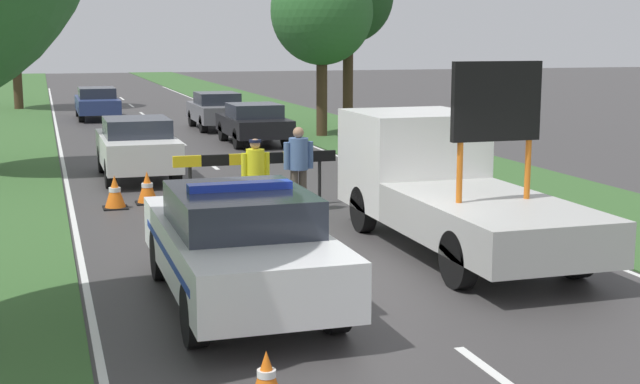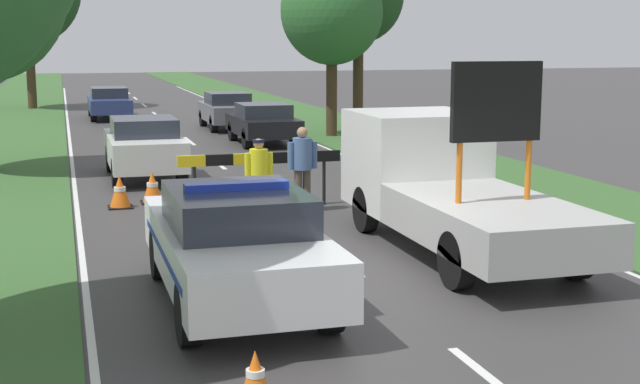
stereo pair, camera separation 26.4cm
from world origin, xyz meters
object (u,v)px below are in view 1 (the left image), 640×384
queued_car_suv_grey (217,110)px  queued_car_hatch_blue (97,102)px  traffic_cone_near_police (266,378)px  queued_car_van_white (137,147)px  work_truck (442,182)px  road_barrier (256,162)px  police_officer (255,171)px  police_car (239,243)px  traffic_cone_centre_front (147,188)px  queued_car_sedan_black (254,123)px  traffic_cone_near_truck (168,211)px  roadside_tree_mid_left (322,11)px  traffic_cone_behind_barrier (115,192)px  pedestrian_civilian (299,162)px

queued_car_suv_grey → queued_car_hatch_blue: (-4.14, 5.80, -0.02)m
traffic_cone_near_police → queued_car_van_white: (0.27, 14.46, 0.53)m
work_truck → queued_car_hatch_blue: 26.42m
road_barrier → police_officer: size_ratio=2.18×
police_car → work_truck: size_ratio=0.80×
traffic_cone_centre_front → queued_car_sedan_black: 10.81m
police_car → queued_car_hatch_blue: 28.48m
traffic_cone_near_truck → queued_car_suv_grey: size_ratio=0.17×
police_car → queued_car_sedan_black: bearing=70.6°
queued_car_suv_grey → roadside_tree_mid_left: size_ratio=0.65×
queued_car_van_white → queued_car_suv_grey: size_ratio=1.01×
police_car → traffic_cone_near_police: 3.38m
work_truck → queued_car_van_white: work_truck is taller
queued_car_van_white → queued_car_sedan_black: bearing=-125.2°
traffic_cone_near_police → roadside_tree_mid_left: 23.90m
police_car → work_truck: work_truck is taller
road_barrier → roadside_tree_mid_left: size_ratio=0.54×
traffic_cone_behind_barrier → queued_car_sedan_black: queued_car_sedan_black is taller
traffic_cone_near_truck → traffic_cone_behind_barrier: 2.53m
queued_car_suv_grey → queued_car_sedan_black: bearing=92.6°
roadside_tree_mid_left → queued_car_van_white: bearing=-132.8°
traffic_cone_centre_front → road_barrier: bearing=-29.7°
pedestrian_civilian → queued_car_hatch_blue: (-2.62, 22.61, -0.29)m
police_car → traffic_cone_near_police: bearing=-103.4°
police_car → road_barrier: (1.75, 6.46, 0.14)m
road_barrier → traffic_cone_near_police: size_ratio=6.37×
traffic_cone_behind_barrier → queued_car_sedan_black: size_ratio=0.18×
traffic_cone_near_police → traffic_cone_behind_barrier: (-0.59, 10.58, 0.08)m
road_barrier → roadside_tree_mid_left: bearing=72.1°
road_barrier → police_officer: police_officer is taller
queued_car_hatch_blue → traffic_cone_behind_barrier: bearing=87.5°
queued_car_sedan_black → queued_car_hatch_blue: (-4.37, 11.05, 0.01)m
police_car → pedestrian_civilian: 6.38m
queued_car_van_white → queued_car_hatch_blue: 17.33m
traffic_cone_behind_barrier → queued_car_sedan_black: bearing=62.5°
traffic_cone_near_truck → queued_car_sedan_black: size_ratio=0.18×
queued_car_van_white → queued_car_sedan_black: 7.69m
pedestrian_civilian → traffic_cone_centre_front: size_ratio=2.50×
traffic_cone_behind_barrier → queued_car_van_white: bearing=77.5°
queued_car_van_white → queued_car_hatch_blue: size_ratio=0.90×
traffic_cone_centre_front → queued_car_hatch_blue: queued_car_hatch_blue is taller
queued_car_sedan_black → work_truck: bearing=89.1°
pedestrian_civilian → traffic_cone_centre_front: (-2.83, 1.79, -0.67)m
traffic_cone_near_truck → queued_car_hatch_blue: size_ratio=0.15×
police_car → traffic_cone_near_truck: size_ratio=6.90×
traffic_cone_near_police → traffic_cone_behind_barrier: bearing=93.2°
police_car → queued_car_suv_grey: 23.03m
work_truck → queued_car_sedan_black: (0.23, 15.04, -0.35)m
queued_car_sedan_black → queued_car_suv_grey: 5.25m
traffic_cone_centre_front → queued_car_sedan_black: (4.58, 9.78, 0.37)m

